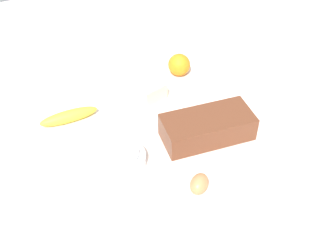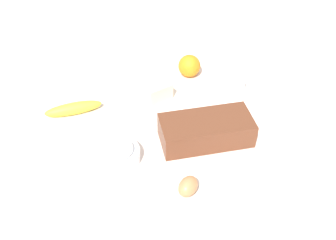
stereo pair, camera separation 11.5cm
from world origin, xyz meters
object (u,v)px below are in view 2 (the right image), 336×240
object	(u,v)px
loaf_pan	(206,130)
flour_bowl	(228,81)
sugar_bowl	(117,153)
butter_block	(157,91)
orange_fruit	(189,66)
banana	(73,109)
egg_near_butter	(188,186)

from	to	relation	value
loaf_pan	flour_bowl	distance (m)	0.29
sugar_bowl	butter_block	xyz separation A→B (m)	(-0.20, -0.25, 0.00)
orange_fruit	butter_block	distance (m)	0.18
loaf_pan	banana	xyz separation A→B (m)	(0.37, -0.26, -0.02)
orange_fruit	egg_near_butter	world-z (taller)	orange_fruit
sugar_bowl	egg_near_butter	world-z (taller)	sugar_bowl
butter_block	egg_near_butter	size ratio (longest dim) A/B	1.32
banana	egg_near_butter	bearing A→B (deg)	119.91
butter_block	egg_near_butter	xyz separation A→B (m)	(0.04, 0.42, -0.01)
loaf_pan	egg_near_butter	world-z (taller)	loaf_pan
loaf_pan	flour_bowl	bearing A→B (deg)	-122.31
loaf_pan	orange_fruit	size ratio (longest dim) A/B	3.51
flour_bowl	sugar_bowl	bearing A→B (deg)	26.20
flour_bowl	banana	size ratio (longest dim) A/B	0.65
loaf_pan	sugar_bowl	size ratio (longest dim) A/B	2.17
orange_fruit	egg_near_butter	xyz separation A→B (m)	(0.20, 0.52, -0.02)
banana	egg_near_butter	size ratio (longest dim) A/B	2.78
sugar_bowl	orange_fruit	bearing A→B (deg)	-135.70
flour_bowl	orange_fruit	world-z (taller)	orange_fruit
flour_bowl	sugar_bowl	world-z (taller)	flour_bowl
egg_near_butter	banana	bearing A→B (deg)	-60.09
flour_bowl	banana	world-z (taller)	flour_bowl
loaf_pan	egg_near_butter	size ratio (longest dim) A/B	4.28
loaf_pan	butter_block	size ratio (longest dim) A/B	3.25
flour_bowl	butter_block	bearing A→B (deg)	-4.66
loaf_pan	egg_near_butter	xyz separation A→B (m)	(0.12, 0.18, -0.02)
orange_fruit	sugar_bowl	bearing A→B (deg)	44.30
loaf_pan	orange_fruit	bearing A→B (deg)	-95.95
sugar_bowl	banana	bearing A→B (deg)	-70.11
banana	egg_near_butter	world-z (taller)	egg_near_butter
loaf_pan	orange_fruit	world-z (taller)	orange_fruit
sugar_bowl	loaf_pan	bearing A→B (deg)	179.92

